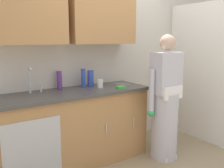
# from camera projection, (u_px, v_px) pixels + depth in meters

# --- Properties ---
(kitchen_wall_with_uppers) EXTENTS (4.80, 0.44, 2.70)m
(kitchen_wall_with_uppers) POSITION_uv_depth(u_px,v_px,m) (89.00, 46.00, 3.42)
(kitchen_wall_with_uppers) COLOR beige
(kitchen_wall_with_uppers) RESTS_ON ground
(closet_door_panel) EXTENTS (0.04, 1.10, 2.10)m
(closet_door_panel) POSITION_uv_depth(u_px,v_px,m) (198.00, 73.00, 3.90)
(closet_door_panel) COLOR silver
(closet_door_panel) RESTS_ON ground
(counter_cabinet) EXTENTS (1.90, 0.62, 0.90)m
(counter_cabinet) POSITION_uv_depth(u_px,v_px,m) (73.00, 130.00, 3.13)
(counter_cabinet) COLOR #B27F4C
(counter_cabinet) RESTS_ON ground
(countertop) EXTENTS (1.96, 0.66, 0.04)m
(countertop) POSITION_uv_depth(u_px,v_px,m) (72.00, 93.00, 3.05)
(countertop) COLOR #474442
(countertop) RESTS_ON counter_cabinet
(sink) EXTENTS (0.50, 0.36, 0.35)m
(sink) POSITION_uv_depth(u_px,v_px,m) (38.00, 96.00, 2.81)
(sink) COLOR #B7BABF
(sink) RESTS_ON counter_cabinet
(person_at_sink) EXTENTS (0.55, 0.34, 1.62)m
(person_at_sink) POSITION_uv_depth(u_px,v_px,m) (165.00, 107.00, 3.25)
(person_at_sink) COLOR white
(person_at_sink) RESTS_ON ground
(bottle_cleaner_spray) EXTENTS (0.06, 0.06, 0.24)m
(bottle_cleaner_spray) POSITION_uv_depth(u_px,v_px,m) (83.00, 78.00, 3.28)
(bottle_cleaner_spray) COLOR #334CB2
(bottle_cleaner_spray) RESTS_ON countertop
(bottle_water_short) EXTENTS (0.08, 0.08, 0.22)m
(bottle_water_short) POSITION_uv_depth(u_px,v_px,m) (91.00, 78.00, 3.33)
(bottle_water_short) COLOR #334CB2
(bottle_water_short) RESTS_ON countertop
(bottle_dish_liquid) EXTENTS (0.06, 0.06, 0.23)m
(bottle_dish_liquid) POSITION_uv_depth(u_px,v_px,m) (59.00, 80.00, 3.17)
(bottle_dish_liquid) COLOR #66388C
(bottle_dish_liquid) RESTS_ON countertop
(cup_by_sink) EXTENTS (0.08, 0.08, 0.11)m
(cup_by_sink) POSITION_uv_depth(u_px,v_px,m) (100.00, 84.00, 3.24)
(cup_by_sink) COLOR white
(cup_by_sink) RESTS_ON countertop
(knife_on_counter) EXTENTS (0.15, 0.21, 0.01)m
(knife_on_counter) POSITION_uv_depth(u_px,v_px,m) (122.00, 84.00, 3.53)
(knife_on_counter) COLOR silver
(knife_on_counter) RESTS_ON countertop
(sponge) EXTENTS (0.11, 0.07, 0.03)m
(sponge) POSITION_uv_depth(u_px,v_px,m) (121.00, 87.00, 3.21)
(sponge) COLOR #4CBF4C
(sponge) RESTS_ON countertop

